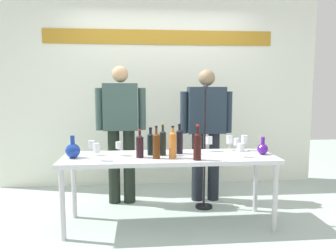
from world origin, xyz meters
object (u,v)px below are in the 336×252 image
object	(u,v)px
presenter_right	(206,126)
wine_glass_left_2	(119,145)
wine_glass_left_0	(97,148)
microphone_stand	(204,168)
wine_bottle_4	(173,144)
wine_bottle_5	(156,145)
wine_bottle_6	(140,145)
wine_glass_right_4	(209,140)
wine_bottle_0	(197,145)
decanter_blue_left	(73,150)
wine_glass_right_0	(229,140)
wine_bottle_3	(179,141)
wine_glass_right_3	(241,148)
wine_glass_right_1	(236,142)
wine_glass_right_2	(244,140)
wine_bottle_2	(151,143)
decanter_blue_right	(263,148)
presenter_left	(121,126)
wine_bottle_1	(163,142)
display_table	(169,162)
wine_glass_left_1	(92,145)

from	to	relation	value
presenter_right	wine_glass_left_2	size ratio (longest dim) A/B	11.39
wine_glass_left_0	microphone_stand	xyz separation A→B (m)	(1.15, 0.59, -0.36)
wine_bottle_4	wine_glass_left_0	bearing A→B (deg)	-175.87
wine_bottle_5	wine_bottle_6	world-z (taller)	wine_bottle_5
wine_glass_right_4	wine_bottle_0	bearing A→B (deg)	-116.45
decanter_blue_left	wine_glass_right_0	distance (m)	1.65
wine_bottle_3	wine_glass_left_0	bearing A→B (deg)	-162.64
wine_bottle_5	wine_glass_right_3	world-z (taller)	wine_bottle_5
wine_glass_right_1	wine_glass_right_4	distance (m)	0.30
wine_glass_right_0	wine_glass_right_2	distance (m)	0.16
wine_glass_left_2	wine_glass_right_3	xyz separation A→B (m)	(1.21, -0.17, -0.01)
wine_bottle_0	wine_glass_right_2	world-z (taller)	wine_bottle_0
wine_bottle_2	microphone_stand	size ratio (longest dim) A/B	0.20
decanter_blue_right	wine_glass_right_1	world-z (taller)	decanter_blue_right
presenter_left	wine_glass_left_2	bearing A→B (deg)	-89.14
decanter_blue_left	decanter_blue_right	xyz separation A→B (m)	(1.91, 0.00, -0.01)
presenter_left	wine_bottle_2	world-z (taller)	presenter_left
wine_glass_right_2	wine_glass_right_4	xyz separation A→B (m)	(-0.39, -0.00, -0.00)
wine_bottle_4	wine_glass_left_2	xyz separation A→B (m)	(-0.53, 0.16, -0.04)
wine_bottle_6	presenter_left	bearing A→B (deg)	106.58
wine_bottle_4	wine_glass_right_1	world-z (taller)	wine_bottle_4
decanter_blue_left	wine_bottle_2	world-z (taller)	wine_bottle_2
wine_glass_left_0	presenter_right	bearing A→B (deg)	34.92
wine_bottle_5	wine_glass_right_3	distance (m)	0.84
wine_glass_left_0	wine_bottle_6	bearing A→B (deg)	14.35
wine_glass_right_4	wine_bottle_2	bearing A→B (deg)	-168.34
wine_glass_left_0	microphone_stand	world-z (taller)	microphone_stand
wine_bottle_1	wine_glass_right_0	xyz separation A→B (m)	(0.75, 0.20, -0.02)
wine_bottle_1	wine_bottle_2	distance (m)	0.13
wine_bottle_3	wine_glass_left_0	size ratio (longest dim) A/B	1.88
wine_bottle_4	wine_glass_left_2	distance (m)	0.56
presenter_right	wine_glass_right_4	size ratio (longest dim) A/B	10.04
wine_bottle_5	wine_glass_right_1	bearing A→B (deg)	16.92
wine_glass_right_4	microphone_stand	distance (m)	0.44
wine_glass_right_2	microphone_stand	size ratio (longest dim) A/B	0.12
decanter_blue_left	wine_bottle_1	distance (m)	0.89
wine_bottle_1	wine_glass_right_3	size ratio (longest dim) A/B	2.44
display_table	wine_glass_right_3	distance (m)	0.73
wine_glass_left_0	microphone_stand	size ratio (longest dim) A/B	0.12
wine_glass_left_1	wine_bottle_3	bearing A→B (deg)	-0.66
wine_glass_left_0	wine_glass_right_4	size ratio (longest dim) A/B	1.03
wine_bottle_2	wine_glass_right_0	bearing A→B (deg)	11.27
wine_bottle_6	wine_glass_left_1	size ratio (longest dim) A/B	1.87
wine_bottle_1	wine_bottle_6	size ratio (longest dim) A/B	1.17
wine_glass_right_2	microphone_stand	world-z (taller)	microphone_stand
wine_glass_left_2	wine_bottle_2	bearing A→B (deg)	0.66
wine_bottle_0	wine_bottle_5	bearing A→B (deg)	165.06
presenter_right	presenter_left	bearing A→B (deg)	180.00
wine_glass_left_0	wine_bottle_4	bearing A→B (deg)	4.13
display_table	wine_glass_left_1	distance (m)	0.81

